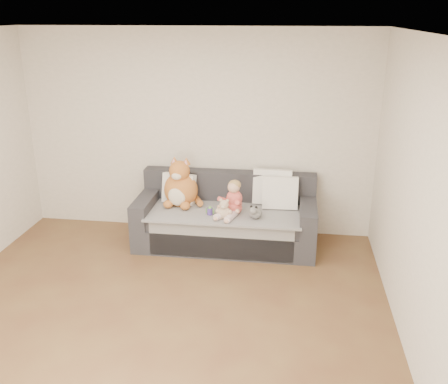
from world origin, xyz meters
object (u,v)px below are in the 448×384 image
teddy_bear (224,211)px  sippy_cup (210,210)px  sofa (226,220)px  toddler (233,201)px  plush_cat (181,187)px

teddy_bear → sippy_cup: (-0.18, 0.09, -0.04)m
sofa → toddler: size_ratio=5.06×
plush_cat → sippy_cup: 0.53m
teddy_bear → sippy_cup: 0.21m
toddler → teddy_bear: 0.18m
toddler → teddy_bear: bearing=-98.2°
toddler → sippy_cup: 0.30m
sofa → toddler: (0.11, -0.20, 0.34)m
toddler → teddy_bear: (-0.08, -0.14, -0.08)m
toddler → plush_cat: size_ratio=0.67×
toddler → sofa: bearing=140.5°
toddler → plush_cat: 0.72m
plush_cat → sippy_cup: (0.41, -0.28, -0.17)m
plush_cat → sippy_cup: bearing=-27.1°
toddler → sippy_cup: bearing=-146.9°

